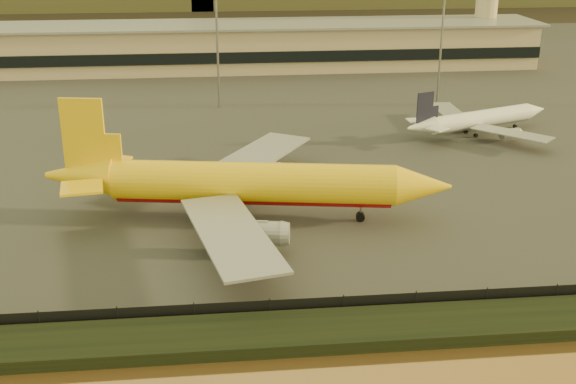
{
  "coord_description": "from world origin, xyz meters",
  "views": [
    {
      "loc": [
        -11.02,
        -80.43,
        40.54
      ],
      "look_at": [
        -1.42,
        12.0,
        5.08
      ],
      "focal_mm": 45.0,
      "sensor_mm": 36.0,
      "label": 1
    }
  ],
  "objects": [
    {
      "name": "tarmac",
      "position": [
        0.0,
        95.0,
        0.1
      ],
      "size": [
        320.0,
        220.0,
        0.2
      ],
      "primitive_type": "cube",
      "color": "#2D2D2D",
      "rests_on": "ground"
    },
    {
      "name": "terminal_building",
      "position": [
        -14.52,
        125.55,
        6.25
      ],
      "size": [
        202.0,
        25.0,
        12.6
      ],
      "color": "#C8AB8B",
      "rests_on": "tarmac"
    },
    {
      "name": "gse_vehicle_yellow",
      "position": [
        14.08,
        23.65,
        1.22
      ],
      "size": [
        4.82,
        2.83,
        2.03
      ],
      "primitive_type": "cube",
      "rotation": [
        0.0,
        0.0,
        0.19
      ],
      "color": "yellow",
      "rests_on": "tarmac"
    },
    {
      "name": "white_narrowbody_jet",
      "position": [
        40.84,
        53.01,
        3.16
      ],
      "size": [
        33.25,
        31.42,
        9.92
      ],
      "rotation": [
        0.0,
        0.0,
        0.37
      ],
      "color": "white",
      "rests_on": "tarmac"
    },
    {
      "name": "gse_vehicle_white",
      "position": [
        -8.14,
        31.37,
        1.07
      ],
      "size": [
        4.25,
        3.09,
        1.74
      ],
      "primitive_type": "cube",
      "rotation": [
        0.0,
        0.0,
        -0.39
      ],
      "color": "white",
      "rests_on": "tarmac"
    },
    {
      "name": "dhl_cargo_jet",
      "position": [
        -7.07,
        14.94,
        5.34
      ],
      "size": [
        57.53,
        55.69,
        17.21
      ],
      "rotation": [
        0.0,
        0.0,
        -0.17
      ],
      "color": "yellow",
      "rests_on": "tarmac"
    },
    {
      "name": "perimeter_fence",
      "position": [
        0.0,
        -13.0,
        1.3
      ],
      "size": [
        300.0,
        0.05,
        2.2
      ],
      "primitive_type": "cube",
      "color": "black",
      "rests_on": "tarmac"
    },
    {
      "name": "apron_light_masts",
      "position": [
        15.0,
        75.0,
        15.7
      ],
      "size": [
        152.2,
        12.2,
        25.4
      ],
      "color": "slate",
      "rests_on": "tarmac"
    },
    {
      "name": "ground",
      "position": [
        0.0,
        0.0,
        0.0
      ],
      "size": [
        900.0,
        900.0,
        0.0
      ],
      "primitive_type": "plane",
      "color": "black",
      "rests_on": "ground"
    },
    {
      "name": "embankment",
      "position": [
        0.0,
        -17.0,
        0.7
      ],
      "size": [
        320.0,
        7.0,
        1.4
      ],
      "primitive_type": "cube",
      "color": "black",
      "rests_on": "ground"
    }
  ]
}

